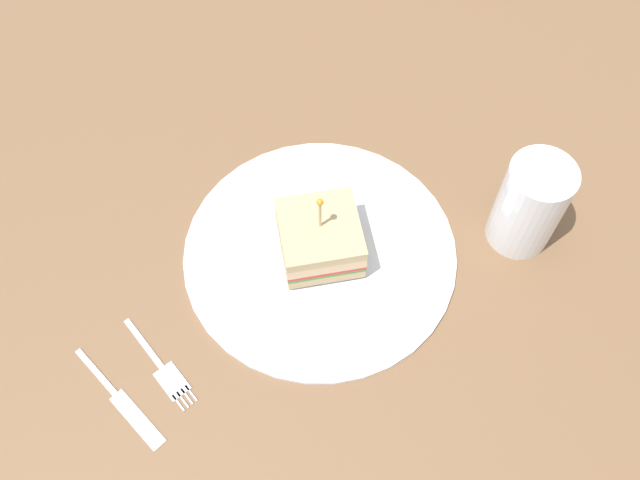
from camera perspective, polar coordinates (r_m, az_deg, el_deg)
The scene contains 6 objects.
ground_plane at distance 75.46cm, azimuth 0.00°, elevation -1.50°, with size 101.14×101.14×2.00cm, color brown.
plate at distance 74.16cm, azimuth 0.00°, elevation -0.96°, with size 29.47×29.47×0.96cm, color white.
sandwich_half_center at distance 71.58cm, azimuth 0.04°, elevation 0.18°, with size 8.96×8.89×9.60cm.
drink_glass at distance 74.88cm, azimuth 16.83°, elevation 2.50°, with size 6.86×6.86×11.35cm.
fork at distance 70.65cm, azimuth -12.74°, elevation -10.56°, with size 10.27×7.53×0.35cm.
knife at distance 70.61cm, azimuth -16.04°, elevation -12.81°, with size 10.97×9.28×0.35cm.
Camera 1 is at (35.86, -3.41, 65.31)cm, focal length 38.62 mm.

